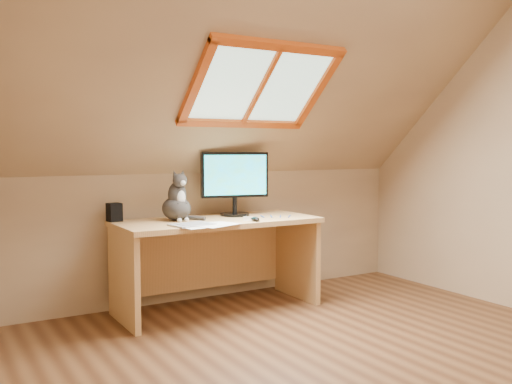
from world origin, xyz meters
TOP-DOWN VIEW (x-y plane):
  - ground at (0.00, 0.00)m, footprint 3.50×3.50m
  - room_shell at (0.00, -0.09)m, footprint 3.52×3.52m
  - desk at (-0.17, 1.44)m, footprint 1.48×0.65m
  - monitor at (0.05, 1.50)m, footprint 0.53×0.22m
  - cat at (-0.45, 1.45)m, footprint 0.22×0.26m
  - desk_speaker at (-0.86, 1.63)m, footprint 0.10×0.10m
  - graphics_tablet at (-0.47, 1.15)m, footprint 0.30×0.23m
  - mouse at (0.01, 1.13)m, footprint 0.07×0.10m
  - papers at (-0.34, 1.12)m, footprint 0.35×0.30m
  - cables at (0.19, 1.26)m, footprint 0.51×0.26m

SIDE VIEW (x-z plane):
  - ground at x=0.00m, z-range 0.00..0.00m
  - desk at x=-0.17m, z-range 0.12..0.80m
  - papers at x=-0.34m, z-range 0.67..0.68m
  - cables at x=0.19m, z-range 0.67..0.68m
  - graphics_tablet at x=-0.47m, z-range 0.67..0.69m
  - mouse at x=0.01m, z-range 0.67..0.71m
  - desk_speaker at x=-0.86m, z-range 0.67..0.81m
  - cat at x=-0.45m, z-range 0.62..0.99m
  - monitor at x=0.05m, z-range 0.71..1.20m
  - room_shell at x=0.00m, z-range 0.23..2.64m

